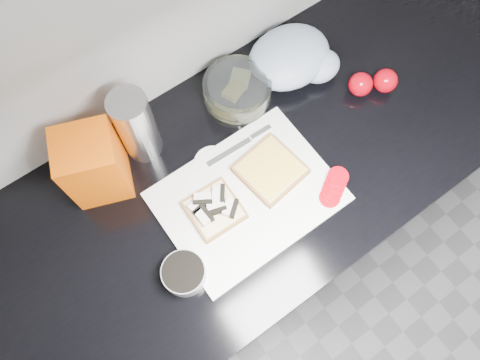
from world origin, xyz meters
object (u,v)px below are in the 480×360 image
glass_bowl (237,91)px  bread_bag (94,165)px  cutting_board (247,197)px  steel_canister (136,126)px

glass_bowl → bread_bag: 0.39m
cutting_board → bread_bag: bearing=137.5°
cutting_board → glass_bowl: 0.27m
glass_bowl → steel_canister: (-0.26, 0.02, 0.07)m
bread_bag → cutting_board: bearing=-21.7°
cutting_board → glass_bowl: glass_bowl is taller
glass_bowl → steel_canister: size_ratio=0.81×
steel_canister → cutting_board: bearing=-63.6°
bread_bag → steel_canister: 0.13m
cutting_board → bread_bag: size_ratio=2.04×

